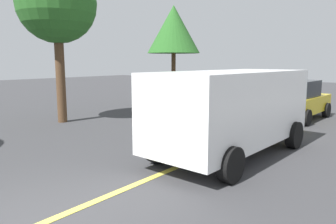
% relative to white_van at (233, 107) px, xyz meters
% --- Properties ---
extents(lane_marking_centre, '(28.00, 0.16, 0.01)m').
position_rel_white_van_xyz_m(lane_marking_centre, '(-2.44, 0.49, -1.26)').
color(lane_marking_centre, '#E0D14C').
extents(white_van, '(5.28, 2.43, 2.20)m').
position_rel_white_van_xyz_m(white_van, '(0.00, 0.00, 0.00)').
color(white_van, white).
rests_on(white_van, ground_plane).
extents(car_yellow_approaching, '(3.90, 2.09, 1.67)m').
position_rel_white_van_xyz_m(car_yellow_approaching, '(6.55, 0.40, -0.44)').
color(car_yellow_approaching, gold).
rests_on(car_yellow_approaching, ground_plane).
extents(tree_centre_verge, '(3.07, 3.07, 6.22)m').
position_rel_white_van_xyz_m(tree_centre_verge, '(-0.08, 7.62, 3.37)').
color(tree_centre_verge, '#513823').
rests_on(tree_centre_verge, ground_plane).
extents(tree_right_verge, '(2.91, 2.91, 5.50)m').
position_rel_white_van_xyz_m(tree_right_verge, '(6.92, 7.29, 2.92)').
color(tree_right_verge, '#513823').
rests_on(tree_right_verge, ground_plane).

